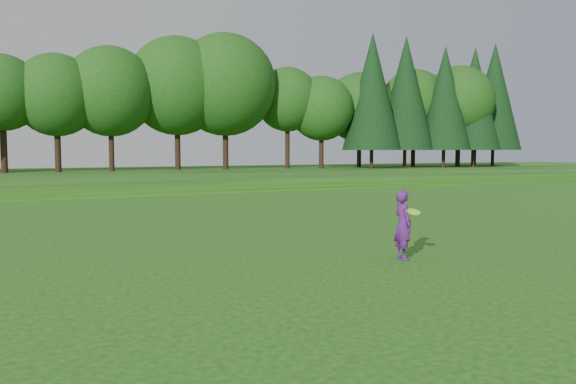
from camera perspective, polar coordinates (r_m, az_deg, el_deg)
name	(u,v)px	position (r m, az deg, el deg)	size (l,w,h in m)	color
ground	(289,267)	(12.10, 0.08, -7.62)	(140.00, 140.00, 0.00)	#19480D
berm	(98,178)	(45.04, -18.78, 1.35)	(130.00, 30.00, 0.60)	#19480D
walking_path	(129,196)	(31.21, -15.84, -0.35)	(130.00, 1.60, 0.04)	gray
treeline	(89,80)	(49.27, -19.55, 10.66)	(104.00, 7.00, 15.00)	#0F4413
woman	(403,225)	(13.02, 11.60, -3.29)	(0.47, 0.75, 1.59)	#53186F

